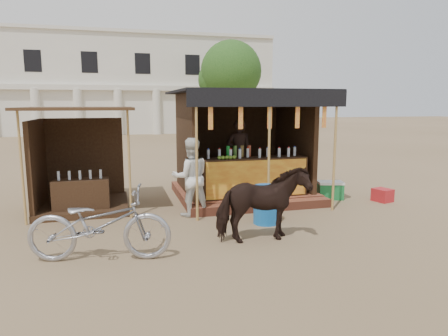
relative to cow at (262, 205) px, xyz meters
name	(u,v)px	position (x,y,z in m)	size (l,w,h in m)	color
ground	(247,242)	(-0.27, 0.04, -0.68)	(120.00, 120.00, 0.00)	#846B4C
main_stall	(243,159)	(0.73, 3.40, 0.35)	(3.60, 3.61, 2.78)	brown
secondary_stall	(75,173)	(-3.44, 3.28, 0.17)	(2.40, 2.40, 2.38)	#382514
cow	(262,205)	(0.00, 0.00, 0.00)	(0.74, 1.62, 1.37)	black
motorbike	(100,224)	(-2.76, -0.13, -0.10)	(0.78, 2.23, 1.17)	#9C9DA4
bystander	(191,177)	(-0.92, 2.04, 0.18)	(0.84, 0.65, 1.73)	white
blue_barrel	(266,205)	(0.47, 1.04, -0.29)	(0.53, 0.53, 0.80)	#1866B6
red_crate	(382,195)	(4.01, 2.04, -0.52)	(0.38, 0.43, 0.32)	#AF1D21
cooler	(330,190)	(2.87, 2.64, -0.45)	(0.73, 0.59, 0.46)	#197234
background_building	(117,86)	(-2.27, 29.99, 3.30)	(26.00, 7.45, 8.18)	silver
tree	(228,73)	(5.54, 22.18, 3.95)	(4.50, 4.40, 7.00)	#382314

